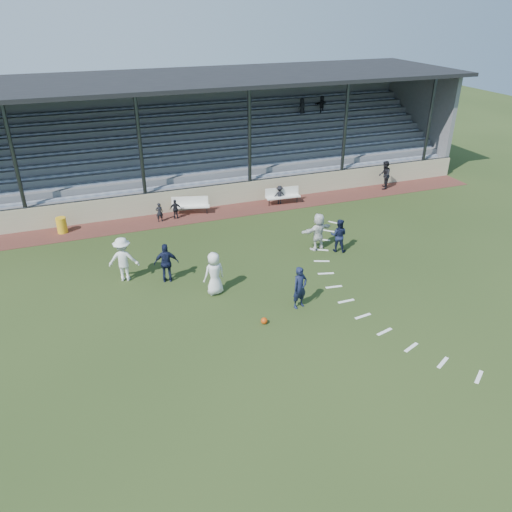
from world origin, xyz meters
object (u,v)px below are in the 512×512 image
Objects in this scene: bench_left at (190,204)px; player_white_lead at (214,273)px; football at (264,321)px; trash_bin at (62,225)px; bench_right at (282,194)px; official at (384,175)px; player_navy_lead at (300,288)px.

bench_left is 1.13× the size of player_white_lead.
trash_bin is at bearing 121.47° from football.
bench_right is 6.90m from official.
bench_left is at bearing 84.14° from player_navy_lead.
official is at bearing -160.75° from player_white_lead.
official reaches higher than bench_right.
trash_bin is 13.34m from player_navy_lead.
official is (10.52, 10.39, 0.04)m from player_navy_lead.
player_white_lead is (-6.39, -8.12, 0.32)m from bench_right.
trash_bin is at bearing -68.60° from player_white_lead.
football is at bearing -58.53° from trash_bin.
player_navy_lead is at bearing -105.93° from bench_right.
football is at bearing -112.51° from bench_right.
player_white_lead is at bearing -81.92° from bench_left.
official is at bearing 5.09° from bench_right.
player_navy_lead is 14.79m from official.
player_white_lead is (5.62, -8.29, 0.48)m from trash_bin.
player_navy_lead reaches higher than trash_bin.
bench_right is at bearing 63.88° from football.
official is (12.19, 10.98, 0.77)m from football.
player_white_lead is (-1.07, -8.51, 0.32)m from bench_left.
trash_bin reaches higher than football.
trash_bin is 0.46× the size of official.
bench_left is 12.21m from official.
official is (12.21, -0.20, 0.31)m from bench_left.
trash_bin is 0.44× the size of player_white_lead.
bench_right reaches higher than trash_bin.
football is at bearing -74.64° from bench_left.
player_white_lead is at bearing -22.37° from official.
trash_bin is (-6.70, -0.22, -0.16)m from bench_left.
bench_left is 8.29× the size of football.
official is at bearing 14.33° from bench_left.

